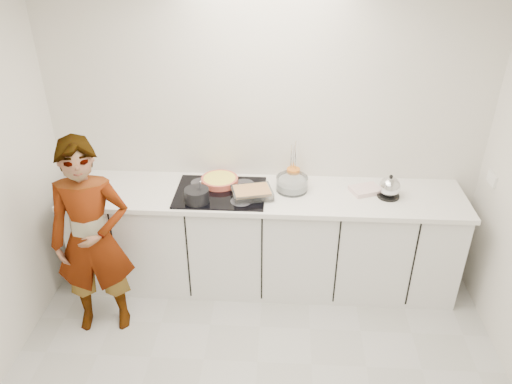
# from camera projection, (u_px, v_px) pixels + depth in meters

# --- Properties ---
(wall_back) EXTENTS (3.60, 0.00, 2.60)m
(wall_back) POSITION_uv_depth(u_px,v_px,m) (266.00, 133.00, 4.11)
(wall_back) COLOR silver
(wall_back) RESTS_ON ground
(base_cabinets) EXTENTS (3.20, 0.58, 0.87)m
(base_cabinets) POSITION_uv_depth(u_px,v_px,m) (263.00, 241.00, 4.27)
(base_cabinets) COLOR silver
(base_cabinets) RESTS_ON floor
(countertop) EXTENTS (3.24, 0.64, 0.04)m
(countertop) POSITION_uv_depth(u_px,v_px,m) (264.00, 195.00, 4.04)
(countertop) COLOR white
(countertop) RESTS_ON base_cabinets
(hob) EXTENTS (0.72, 0.54, 0.01)m
(hob) POSITION_uv_depth(u_px,v_px,m) (220.00, 192.00, 4.03)
(hob) COLOR black
(hob) RESTS_ON countertop
(tart_dish) EXTENTS (0.38, 0.38, 0.05)m
(tart_dish) POSITION_uv_depth(u_px,v_px,m) (220.00, 180.00, 4.13)
(tart_dish) COLOR #CD5440
(tart_dish) RESTS_ON hob
(saucepan) EXTENTS (0.24, 0.24, 0.18)m
(saucepan) POSITION_uv_depth(u_px,v_px,m) (197.00, 195.00, 3.86)
(saucepan) COLOR black
(saucepan) RESTS_ON hob
(baking_dish) EXTENTS (0.36, 0.30, 0.06)m
(baking_dish) POSITION_uv_depth(u_px,v_px,m) (252.00, 192.00, 3.95)
(baking_dish) COLOR silver
(baking_dish) RESTS_ON hob
(mixing_bowl) EXTENTS (0.34, 0.34, 0.12)m
(mixing_bowl) POSITION_uv_depth(u_px,v_px,m) (292.00, 184.00, 4.05)
(mixing_bowl) COLOR silver
(mixing_bowl) RESTS_ON countertop
(tea_towel) EXTENTS (0.28, 0.24, 0.04)m
(tea_towel) POSITION_uv_depth(u_px,v_px,m) (365.00, 190.00, 4.04)
(tea_towel) COLOR white
(tea_towel) RESTS_ON countertop
(kettle) EXTENTS (0.18, 0.18, 0.20)m
(kettle) POSITION_uv_depth(u_px,v_px,m) (389.00, 188.00, 3.94)
(kettle) COLOR black
(kettle) RESTS_ON countertop
(utensil_crock) EXTENTS (0.11, 0.11, 0.14)m
(utensil_crock) POSITION_uv_depth(u_px,v_px,m) (293.00, 176.00, 4.14)
(utensil_crock) COLOR orange
(utensil_crock) RESTS_ON countertop
(cook) EXTENTS (0.64, 0.48, 1.60)m
(cook) POSITION_uv_depth(u_px,v_px,m) (92.00, 240.00, 3.65)
(cook) COLOR silver
(cook) RESTS_ON floor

